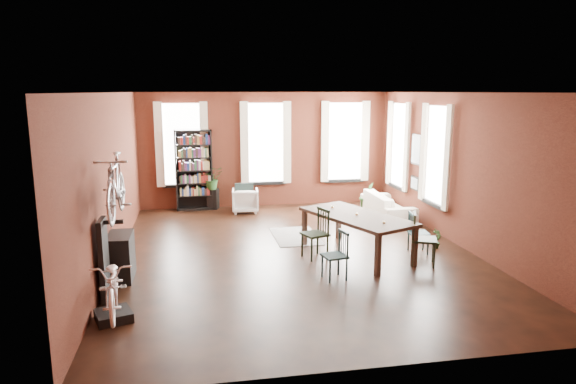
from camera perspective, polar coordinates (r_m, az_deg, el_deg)
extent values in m
plane|color=black|center=(10.49, 0.90, -6.75)|extent=(9.00, 9.00, 0.00)
cube|color=silver|center=(9.98, 0.95, 11.01)|extent=(7.00, 9.00, 0.04)
cube|color=#421810|center=(14.51, -2.52, 4.71)|extent=(7.00, 0.04, 3.20)
cube|color=#421810|center=(5.86, 9.47, -5.09)|extent=(7.00, 0.04, 3.20)
cube|color=#421810|center=(10.05, -19.06, 1.23)|extent=(0.04, 9.00, 3.20)
cube|color=#421810|center=(11.31, 18.61, 2.31)|extent=(0.04, 9.00, 3.20)
cube|color=white|center=(14.34, -11.69, 5.22)|extent=(1.00, 0.04, 2.20)
cube|color=beige|center=(14.27, -11.70, 5.19)|extent=(1.40, 0.06, 2.30)
cube|color=white|center=(14.46, -2.51, 5.49)|extent=(1.00, 0.04, 2.20)
cube|color=beige|center=(14.39, -2.47, 5.46)|extent=(1.40, 0.06, 2.30)
cube|color=white|center=(14.94, 6.31, 5.62)|extent=(1.00, 0.04, 2.20)
cube|color=beige|center=(14.88, 6.38, 5.59)|extent=(1.40, 0.06, 2.30)
cube|color=white|center=(12.15, 16.29, 3.97)|extent=(0.04, 1.00, 2.20)
cube|color=beige|center=(12.12, 15.99, 3.97)|extent=(0.06, 1.40, 2.30)
cube|color=white|center=(14.14, 12.34, 5.11)|extent=(0.04, 1.00, 2.20)
cube|color=beige|center=(14.12, 12.08, 5.11)|extent=(0.06, 1.40, 2.30)
cube|color=black|center=(13.13, 14.13, 4.59)|extent=(0.04, 0.55, 0.75)
cube|color=black|center=(13.25, 13.95, 0.94)|extent=(0.04, 0.45, 0.35)
cube|color=#46352A|center=(10.31, 7.57, -4.78)|extent=(1.96, 2.66, 0.82)
cube|color=#1A373B|center=(8.99, 5.19, -7.05)|extent=(0.46, 0.46, 0.85)
cube|color=black|center=(10.07, 3.00, -4.66)|extent=(0.57, 0.57, 0.97)
cube|color=#1F2E1B|center=(9.99, 14.89, -5.10)|extent=(0.60, 0.60, 0.99)
cube|color=#1B393C|center=(10.71, 14.30, -4.41)|extent=(0.43, 0.43, 0.83)
cube|color=black|center=(14.25, -10.39, 2.40)|extent=(1.00, 0.32, 2.20)
imported|color=silver|center=(13.89, -4.78, -0.82)|extent=(0.74, 0.70, 0.71)
imported|color=beige|center=(13.61, 11.03, -1.00)|extent=(0.61, 2.08, 0.81)
cube|color=black|center=(11.62, 0.85, -4.93)|extent=(0.99, 1.58, 0.01)
cube|color=black|center=(7.95, -18.82, -12.87)|extent=(0.61, 0.61, 0.14)
cube|color=black|center=(8.52, -19.79, -7.11)|extent=(0.16, 0.60, 1.30)
cube|color=black|center=(9.43, -18.08, -6.85)|extent=(0.40, 0.80, 0.80)
cube|color=black|center=(14.40, -8.33, -0.76)|extent=(0.36, 0.36, 0.56)
imported|color=#2A5F26|center=(14.40, 8.72, -1.23)|extent=(0.66, 0.85, 0.34)
imported|color=#294F1F|center=(11.18, 16.17, -5.66)|extent=(0.42, 0.48, 0.15)
imported|color=white|center=(7.64, -18.98, -7.14)|extent=(0.62, 0.86, 1.53)
imported|color=#A5A8AD|center=(8.16, -18.74, 2.86)|extent=(0.47, 1.00, 1.66)
imported|color=#265321|center=(14.27, -8.43, 1.27)|extent=(0.71, 0.75, 0.48)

